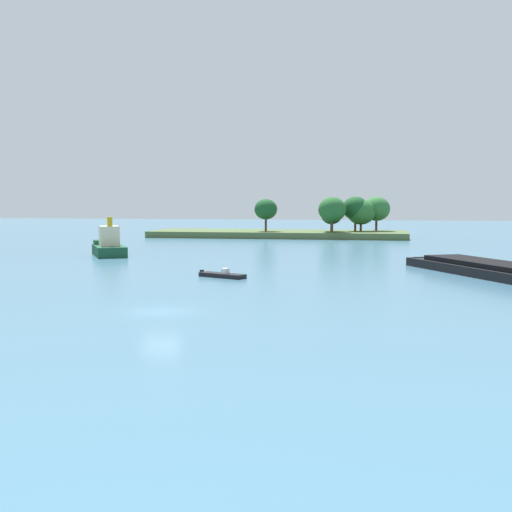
{
  "coord_description": "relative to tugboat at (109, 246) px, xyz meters",
  "views": [
    {
      "loc": [
        14.09,
        -41.65,
        7.43
      ],
      "look_at": [
        0.89,
        29.99,
        1.2
      ],
      "focal_mm": 46.61,
      "sensor_mm": 36.0,
      "label": 1
    }
  ],
  "objects": [
    {
      "name": "treeline_island",
      "position": [
        21.04,
        47.72,
        1.3
      ],
      "size": [
        50.07,
        15.13,
        7.98
      ],
      "color": "#4C6038",
      "rests_on": "ground"
    },
    {
      "name": "ground_plane",
      "position": [
        20.86,
        -40.78,
        -1.33
      ],
      "size": [
        400.0,
        400.0,
        0.0
      ],
      "primitive_type": "plane",
      "color": "teal"
    },
    {
      "name": "tugboat",
      "position": [
        0.0,
        0.0,
        0.0
      ],
      "size": [
        7.32,
        9.08,
        5.14
      ],
      "color": "#19472D",
      "rests_on": "ground"
    },
    {
      "name": "fishing_skiff",
      "position": [
        20.36,
        -21.12,
        -1.1
      ],
      "size": [
        4.99,
        3.3,
        0.9
      ],
      "color": "black",
      "rests_on": "ground"
    }
  ]
}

